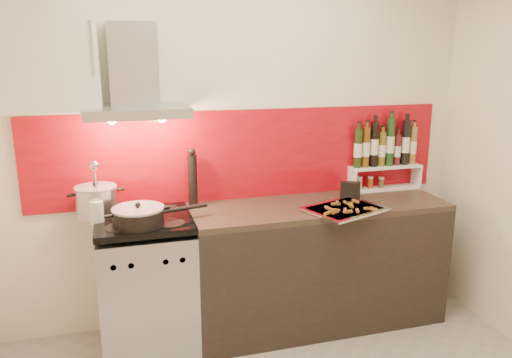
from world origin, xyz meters
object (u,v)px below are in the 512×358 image
object	(u,v)px
saute_pan	(140,216)
pepper_mill	(193,178)
range_stove	(148,286)
counter	(317,263)
stock_pot	(97,201)
baking_tray	(344,209)

from	to	relation	value
saute_pan	pepper_mill	xyz separation A→B (m)	(0.38, 0.32, 0.13)
range_stove	counter	distance (m)	1.20
stock_pot	counter	bearing A→B (deg)	-4.98
counter	stock_pot	world-z (taller)	stock_pot
counter	pepper_mill	size ratio (longest dim) A/B	4.47
stock_pot	saute_pan	size ratio (longest dim) A/B	0.44
counter	saute_pan	bearing A→B (deg)	-174.04
stock_pot	baking_tray	bearing A→B (deg)	-11.93
saute_pan	counter	bearing A→B (deg)	5.96
saute_pan	pepper_mill	size ratio (longest dim) A/B	1.48
range_stove	stock_pot	world-z (taller)	stock_pot
saute_pan	baking_tray	xyz separation A→B (m)	(1.33, -0.08, -0.05)
range_stove	saute_pan	distance (m)	0.54
stock_pot	range_stove	bearing A→B (deg)	-25.54
stock_pot	saute_pan	world-z (taller)	stock_pot
counter	saute_pan	distance (m)	1.34
baking_tray	range_stove	bearing A→B (deg)	171.26
saute_pan	baking_tray	world-z (taller)	saute_pan
range_stove	pepper_mill	bearing A→B (deg)	29.74
range_stove	saute_pan	xyz separation A→B (m)	(-0.03, -0.12, 0.52)
range_stove	counter	size ratio (longest dim) A/B	0.51
pepper_mill	stock_pot	bearing A→B (deg)	-174.00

